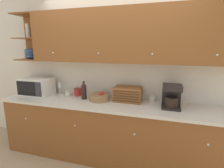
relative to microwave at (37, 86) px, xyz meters
The scene contains 14 objects.
ground_plane 1.75m from the microwave, 10.86° to the left, with size 24.00×24.00×0.00m, color tan.
wall_back 1.41m from the microwave, 12.08° to the left, with size 5.84×0.06×2.60m.
counter_unit 1.49m from the microwave, ahead, with size 3.46×0.67×0.92m.
backsplash_panel 1.39m from the microwave, 10.62° to the left, with size 3.44×0.01×0.59m.
upper_cabinets 1.73m from the microwave, ahead, with size 3.44×0.35×0.77m.
microwave is the anchor object (origin of this frame).
wine_glass 0.40m from the microwave, 19.99° to the left, with size 0.07×0.07×0.23m.
mug_blue_second 0.57m from the microwave, ahead, with size 0.10×0.09×0.09m.
storage_canister 0.73m from the microwave, 11.86° to the left, with size 0.13×0.13×0.13m.
wine_bottle 0.90m from the microwave, ahead, with size 0.08×0.08×0.29m.
fruit_basket 1.17m from the microwave, ahead, with size 0.32×0.32×0.16m.
bread_box 1.60m from the microwave, ahead, with size 0.42×0.26×0.22m.
mug 1.97m from the microwave, ahead, with size 0.10×0.09×0.10m.
coffee_maker 2.23m from the microwave, ahead, with size 0.25×0.23×0.33m.
Camera 1 is at (0.75, -2.71, 1.76)m, focal length 28.00 mm.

